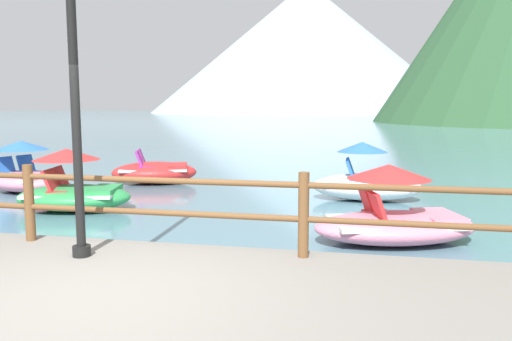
# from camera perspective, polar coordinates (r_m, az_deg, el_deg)

# --- Properties ---
(ground_plane) EXTENTS (200.00, 200.00, 0.00)m
(ground_plane) POSITION_cam_1_polar(r_m,az_deg,el_deg) (44.14, 8.98, 4.54)
(ground_plane) COLOR slate
(dock_railing) EXTENTS (23.92, 0.12, 0.95)m
(dock_railing) POSITION_cam_1_polar(r_m,az_deg,el_deg) (6.16, -10.68, -3.24)
(dock_railing) COLOR brown
(dock_railing) RESTS_ON promenade_dock
(lamp_post) EXTENTS (0.28, 0.28, 4.36)m
(lamp_post) POSITION_cam_1_polar(r_m,az_deg,el_deg) (6.02, -19.61, 15.75)
(lamp_post) COLOR black
(lamp_post) RESTS_ON promenade_dock
(pedal_boat_0) EXTENTS (2.37, 1.19, 1.27)m
(pedal_boat_0) POSITION_cam_1_polar(r_m,az_deg,el_deg) (11.54, 12.05, -1.15)
(pedal_boat_0) COLOR white
(pedal_boat_0) RESTS_ON ground
(pedal_boat_1) EXTENTS (2.45, 1.96, 1.21)m
(pedal_boat_1) POSITION_cam_1_polar(r_m,az_deg,el_deg) (13.60, -24.01, -0.36)
(pedal_boat_1) COLOR pink
(pedal_boat_1) RESTS_ON ground
(pedal_boat_3) EXTENTS (2.54, 2.00, 0.89)m
(pedal_boat_3) POSITION_cam_1_polar(r_m,az_deg,el_deg) (13.98, -11.05, -0.15)
(pedal_boat_3) COLOR red
(pedal_boat_3) RESTS_ON ground
(pedal_boat_4) EXTENTS (2.45, 1.77, 1.22)m
(pedal_boat_4) POSITION_cam_1_polar(r_m,az_deg,el_deg) (10.84, -19.43, -1.97)
(pedal_boat_4) COLOR green
(pedal_boat_4) RESTS_ON ground
(pedal_boat_5) EXTENTS (2.75, 2.00, 1.20)m
(pedal_boat_5) POSITION_cam_1_polar(r_m,az_deg,el_deg) (8.13, 14.99, -4.99)
(pedal_boat_5) COLOR pink
(pedal_boat_5) RESTS_ON ground
(distant_peak) EXTENTS (71.57, 71.57, 29.65)m
(distant_peak) POSITION_cam_1_polar(r_m,az_deg,el_deg) (123.72, 5.56, 13.21)
(distant_peak) COLOR #9EADBC
(distant_peak) RESTS_ON ground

